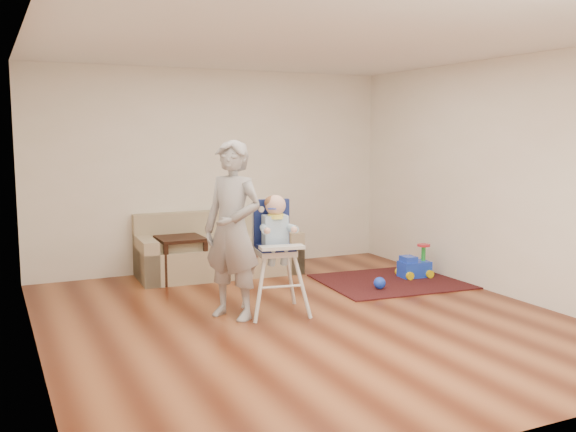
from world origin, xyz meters
name	(u,v)px	position (x,y,z in m)	size (l,w,h in m)	color
ground	(305,319)	(0.00, 0.00, 0.00)	(5.50, 5.50, 0.00)	#4C1D0D
room_envelope	(283,131)	(0.00, 0.53, 1.88)	(5.04, 5.52, 2.72)	white
sofa	(219,244)	(-0.11, 2.30, 0.41)	(2.13, 0.95, 0.81)	tan
side_table	(181,259)	(-0.66, 2.18, 0.28)	(0.56, 0.56, 0.56)	black
area_rug	(397,281)	(1.79, 0.97, 0.01)	(1.88, 1.41, 0.02)	black
ride_on_toy	(415,261)	(2.10, 1.04, 0.23)	(0.39, 0.28, 0.42)	blue
toy_ball	(380,283)	(1.34, 0.68, 0.09)	(0.14, 0.14, 0.14)	blue
high_chair	(276,256)	(-0.17, 0.34, 0.60)	(0.66, 0.66, 1.24)	silver
adult	(233,230)	(-0.62, 0.38, 0.89)	(0.65, 0.43, 1.79)	#949396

